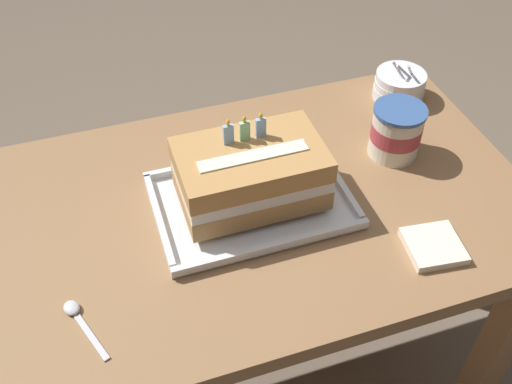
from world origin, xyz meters
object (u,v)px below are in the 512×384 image
at_px(birthday_cake, 251,175).
at_px(ice_cream_tub, 396,131).
at_px(serving_spoon_near_tray, 76,315).
at_px(bowl_stack, 399,86).
at_px(foil_tray, 251,202).
at_px(napkin_pile, 433,246).

relative_size(birthday_cake, ice_cream_tub, 2.35).
distance_m(ice_cream_tub, serving_spoon_near_tray, 0.70).
height_order(bowl_stack, ice_cream_tub, ice_cream_tub).
relative_size(bowl_stack, serving_spoon_near_tray, 0.91).
distance_m(foil_tray, serving_spoon_near_tray, 0.38).
bearing_deg(serving_spoon_near_tray, ice_cream_tub, 16.80).
height_order(foil_tray, bowl_stack, bowl_stack).
bearing_deg(napkin_pile, foil_tray, 142.92).
bearing_deg(serving_spoon_near_tray, napkin_pile, -5.22).
bearing_deg(bowl_stack, foil_tray, -152.31).
relative_size(birthday_cake, bowl_stack, 2.24).
xyz_separation_m(birthday_cake, bowl_stack, (0.43, 0.23, -0.05)).
height_order(foil_tray, serving_spoon_near_tray, foil_tray).
distance_m(foil_tray, ice_cream_tub, 0.34).
distance_m(ice_cream_tub, napkin_pile, 0.27).
relative_size(bowl_stack, ice_cream_tub, 1.05).
bearing_deg(serving_spoon_near_tray, birthday_cake, 23.46).
bearing_deg(ice_cream_tub, birthday_cake, -170.74).
relative_size(foil_tray, ice_cream_tub, 3.26).
relative_size(foil_tray, bowl_stack, 3.11).
bearing_deg(ice_cream_tub, serving_spoon_near_tray, -163.20).
bearing_deg(birthday_cake, foil_tray, -90.00).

